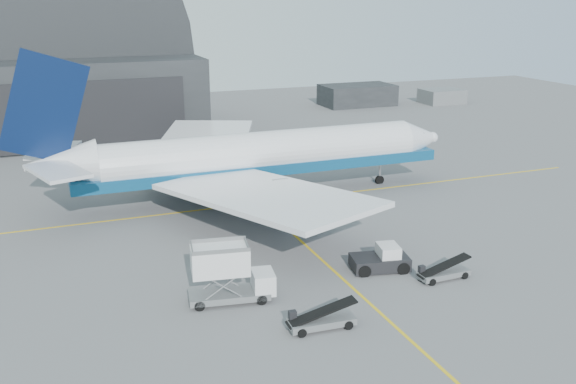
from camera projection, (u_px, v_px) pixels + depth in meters
name	position (u px, v px, depth m)	size (l,w,h in m)	color
ground	(342.00, 278.00, 49.56)	(200.00, 200.00, 0.00)	#565659
taxi_lines	(284.00, 225.00, 60.85)	(80.00, 42.12, 0.02)	gold
hangar	(26.00, 73.00, 97.04)	(50.00, 28.30, 28.00)	black
distant_bldg_a	(357.00, 105.00, 126.81)	(14.00, 8.00, 4.00)	black
distant_bldg_b	(441.00, 103.00, 129.10)	(8.00, 6.00, 2.80)	slate
airliner	(246.00, 157.00, 67.41)	(47.25, 45.81, 16.58)	white
catering_truck	(228.00, 274.00, 45.21)	(6.36, 3.16, 4.18)	slate
pushback_tug	(381.00, 260.00, 50.95)	(4.90, 3.41, 2.08)	black
belt_loader_a	(321.00, 320.00, 42.00)	(4.79, 1.86, 1.81)	slate
belt_loader_b	(443.00, 273.00, 49.31)	(4.42, 1.68, 1.68)	slate
traffic_cone	(362.00, 264.00, 51.55)	(0.33, 0.33, 0.48)	#E15907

